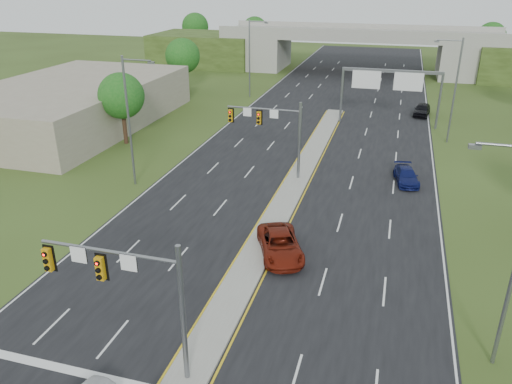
{
  "coord_description": "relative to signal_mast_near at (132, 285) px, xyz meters",
  "views": [
    {
      "loc": [
        7.78,
        -15.8,
        16.97
      ],
      "look_at": [
        -0.96,
        14.68,
        3.0
      ],
      "focal_mm": 35.0,
      "sensor_mm": 36.0,
      "label": 1
    }
  ],
  "objects": [
    {
      "name": "lightpole_r_far",
      "position": [
        15.56,
        40.07,
        1.38
      ],
      "size": [
        2.85,
        0.25,
        11.0
      ],
      "color": "slate",
      "rests_on": "ground"
    },
    {
      "name": "overpass",
      "position": [
        2.26,
        80.07,
        -1.17
      ],
      "size": [
        80.0,
        14.0,
        8.1
      ],
      "color": "gray",
      "rests_on": "ground"
    },
    {
      "name": "lane_markings",
      "position": [
        1.66,
        28.99,
        -4.7
      ],
      "size": [
        23.72,
        160.0,
        0.01
      ],
      "color": "gold",
      "rests_on": "road"
    },
    {
      "name": "sign_gantry",
      "position": [
        8.95,
        44.99,
        0.51
      ],
      "size": [
        11.58,
        0.44,
        6.67
      ],
      "color": "slate",
      "rests_on": "ground"
    },
    {
      "name": "tree_back_c",
      "position": [
        26.26,
        94.07,
        0.78
      ],
      "size": [
        5.6,
        5.6,
        8.32
      ],
      "color": "#382316",
      "rests_on": "ground"
    },
    {
      "name": "tree_back_b",
      "position": [
        -21.74,
        94.07,
        0.78
      ],
      "size": [
        5.6,
        5.6,
        8.32
      ],
      "color": "#382316",
      "rests_on": "ground"
    },
    {
      "name": "car_far_c",
      "position": [
        13.26,
        50.94,
        -3.94
      ],
      "size": [
        2.39,
        4.72,
        1.54
      ],
      "primitive_type": "imported",
      "rotation": [
        0.0,
        0.0,
        -0.13
      ],
      "color": "black",
      "rests_on": "road"
    },
    {
      "name": "car_far_a",
      "position": [
        3.76,
        11.88,
        -3.95
      ],
      "size": [
        4.43,
        6.01,
        1.52
      ],
      "primitive_type": "imported",
      "rotation": [
        0.0,
        0.0,
        0.4
      ],
      "color": "#68170A",
      "rests_on": "road"
    },
    {
      "name": "tree_l_near",
      "position": [
        -17.74,
        30.07,
        0.45
      ],
      "size": [
        4.8,
        4.8,
        7.6
      ],
      "color": "#382316",
      "rests_on": "ground"
    },
    {
      "name": "car_far_b",
      "position": [
        11.54,
        26.9,
        -4.07
      ],
      "size": [
        2.55,
        4.62,
        1.27
      ],
      "primitive_type": "imported",
      "rotation": [
        0.0,
        0.0,
        0.19
      ],
      "color": "#0C134A",
      "rests_on": "road"
    },
    {
      "name": "commercial_building",
      "position": [
        -27.74,
        35.07,
        -2.23
      ],
      "size": [
        18.0,
        30.0,
        5.0
      ],
      "primitive_type": "cube",
      "color": "gray",
      "rests_on": "ground"
    },
    {
      "name": "ground",
      "position": [
        2.26,
        0.07,
        -4.73
      ],
      "size": [
        240.0,
        240.0,
        0.0
      ],
      "primitive_type": "plane",
      "color": "#2F3F16",
      "rests_on": "ground"
    },
    {
      "name": "median",
      "position": [
        2.26,
        23.07,
        -4.63
      ],
      "size": [
        2.0,
        54.0,
        0.16
      ],
      "primitive_type": "cube",
      "color": "gray",
      "rests_on": "road"
    },
    {
      "name": "lightpole_l_far",
      "position": [
        -11.03,
        55.07,
        1.38
      ],
      "size": [
        2.85,
        0.25,
        11.0
      ],
      "color": "slate",
      "rests_on": "ground"
    },
    {
      "name": "tree_back_a",
      "position": [
        -35.74,
        94.07,
        1.11
      ],
      "size": [
        6.0,
        6.0,
        8.85
      ],
      "color": "#382316",
      "rests_on": "ground"
    },
    {
      "name": "road",
      "position": [
        2.26,
        35.07,
        -4.72
      ],
      "size": [
        24.0,
        160.0,
        0.02
      ],
      "primitive_type": "cube",
      "color": "black",
      "rests_on": "ground"
    },
    {
      "name": "lightpole_l_mid",
      "position": [
        -11.03,
        20.07,
        1.38
      ],
      "size": [
        2.85,
        0.25,
        11.0
      ],
      "color": "slate",
      "rests_on": "ground"
    },
    {
      "name": "signal_mast_near",
      "position": [
        0.0,
        0.0,
        0.0
      ],
      "size": [
        6.62,
        0.6,
        7.0
      ],
      "color": "slate",
      "rests_on": "ground"
    },
    {
      "name": "signal_mast_far",
      "position": [
        0.0,
        25.0,
        0.0
      ],
      "size": [
        6.62,
        0.6,
        7.0
      ],
      "color": "slate",
      "rests_on": "ground"
    },
    {
      "name": "tree_l_mid",
      "position": [
        -21.74,
        55.07,
        0.78
      ],
      "size": [
        5.2,
        5.2,
        8.12
      ],
      "color": "#382316",
      "rests_on": "ground"
    }
  ]
}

